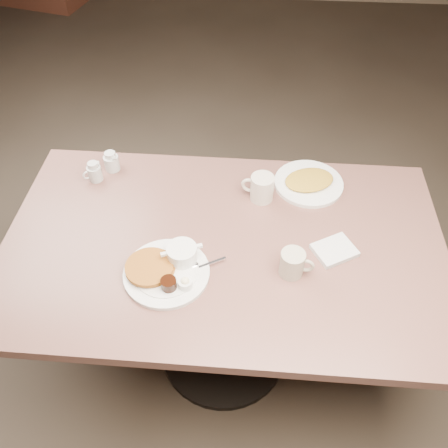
# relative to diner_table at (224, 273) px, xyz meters

# --- Properties ---
(room) EXTENTS (7.04, 8.04, 2.84)m
(room) POSITION_rel_diner_table_xyz_m (0.00, 0.00, 0.82)
(room) COLOR #4C3F33
(room) RESTS_ON ground
(diner_table) EXTENTS (1.50, 0.90, 0.75)m
(diner_table) POSITION_rel_diner_table_xyz_m (0.00, 0.00, 0.00)
(diner_table) COLOR #84564C
(diner_table) RESTS_ON ground
(main_plate) EXTENTS (0.36, 0.36, 0.07)m
(main_plate) POSITION_rel_diner_table_xyz_m (-0.17, -0.14, 0.19)
(main_plate) COLOR white
(main_plate) RESTS_ON diner_table
(coffee_mug_near) EXTENTS (0.11, 0.09, 0.09)m
(coffee_mug_near) POSITION_rel_diner_table_xyz_m (0.23, -0.11, 0.22)
(coffee_mug_near) COLOR #BAB29C
(coffee_mug_near) RESTS_ON diner_table
(napkin) EXTENTS (0.17, 0.16, 0.02)m
(napkin) POSITION_rel_diner_table_xyz_m (0.37, -0.01, 0.18)
(napkin) COLOR silver
(napkin) RESTS_ON diner_table
(coffee_mug_far) EXTENTS (0.13, 0.10, 0.10)m
(coffee_mug_far) POSITION_rel_diner_table_xyz_m (0.12, 0.23, 0.22)
(coffee_mug_far) COLOR beige
(coffee_mug_far) RESTS_ON diner_table
(creamer_left) EXTENTS (0.07, 0.07, 0.08)m
(creamer_left) POSITION_rel_diner_table_xyz_m (-0.52, 0.28, 0.21)
(creamer_left) COLOR beige
(creamer_left) RESTS_ON diner_table
(creamer_right) EXTENTS (0.07, 0.08, 0.08)m
(creamer_right) POSITION_rel_diner_table_xyz_m (-0.47, 0.35, 0.21)
(creamer_right) COLOR silver
(creamer_right) RESTS_ON diner_table
(hash_plate) EXTENTS (0.34, 0.34, 0.04)m
(hash_plate) POSITION_rel_diner_table_xyz_m (0.30, 0.31, 0.18)
(hash_plate) COLOR white
(hash_plate) RESTS_ON diner_table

